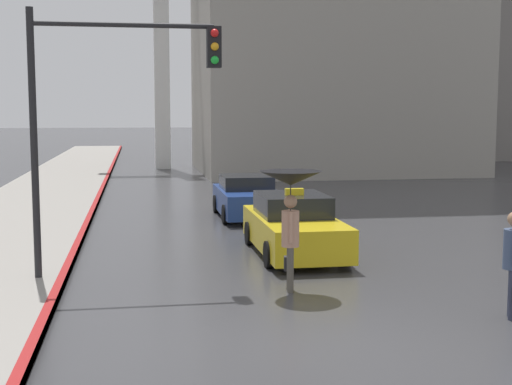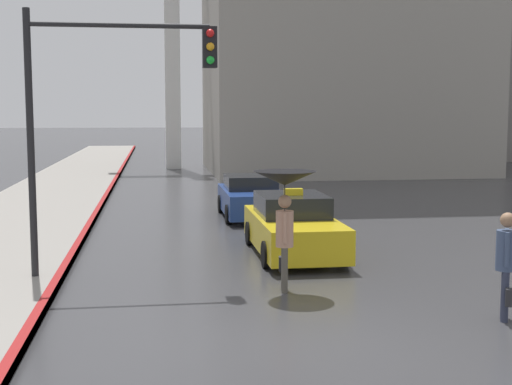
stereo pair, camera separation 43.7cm
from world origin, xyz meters
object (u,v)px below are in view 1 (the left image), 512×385
traffic_light (112,94)px  sedan_red (247,198)px  taxi (294,227)px  pedestrian_with_umbrella (291,192)px

traffic_light → sedan_red: bearing=64.9°
sedan_red → traffic_light: (-3.95, -8.44, 3.12)m
traffic_light → taxi: bearing=29.0°
sedan_red → pedestrian_with_umbrella: 9.76m
traffic_light → pedestrian_with_umbrella: bearing=-20.3°
taxi → traffic_light: 5.66m
pedestrian_with_umbrella → traffic_light: traffic_light is taller
taxi → pedestrian_with_umbrella: size_ratio=1.95×
sedan_red → pedestrian_with_umbrella: (-0.66, -9.65, 1.26)m
sedan_red → traffic_light: bearing=64.9°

